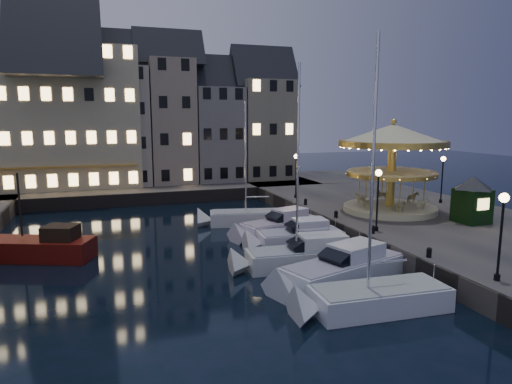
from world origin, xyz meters
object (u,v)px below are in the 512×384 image
object	(u,v)px
streetlamp_c	(296,169)
bollard_a	(429,252)
bollard_b	(373,229)
motorboat_f	(248,218)
red_fishing_boat	(41,249)
motorboat_b	(339,270)
motorboat_c	(302,257)
ticket_kiosk	(473,192)
carousel	(392,151)
motorboat_a	(369,300)
bollard_d	(306,201)
streetlamp_b	(378,191)
streetlamp_a	(502,224)
bollard_c	(336,214)
streetlamp_d	(442,173)
motorboat_d	(295,238)
motorboat_e	(278,227)

from	to	relation	value
streetlamp_c	bollard_a	xyz separation A→B (m)	(-0.60, -19.50, -2.41)
bollard_b	motorboat_f	bearing A→B (deg)	117.67
motorboat_f	red_fishing_boat	bearing A→B (deg)	-162.34
motorboat_b	motorboat_c	world-z (taller)	motorboat_c
motorboat_c	ticket_kiosk	xyz separation A→B (m)	(14.27, 1.79, 2.90)
carousel	motorboat_a	bearing A→B (deg)	-127.81
bollard_d	streetlamp_b	bearing A→B (deg)	-86.57
bollard_d	motorboat_c	world-z (taller)	motorboat_c
motorboat_b	streetlamp_a	bearing A→B (deg)	-44.74
bollard_a	bollard_d	distance (m)	16.00
bollard_b	ticket_kiosk	world-z (taller)	ticket_kiosk
streetlamp_a	bollard_d	distance (m)	20.15
motorboat_a	bollard_b	bearing A→B (deg)	56.20
motorboat_c	ticket_kiosk	bearing A→B (deg)	7.14
bollard_c	motorboat_a	distance (m)	14.15
motorboat_b	motorboat_f	world-z (taller)	motorboat_f
red_fishing_boat	ticket_kiosk	xyz separation A→B (m)	(29.19, -4.99, 2.90)
bollard_c	ticket_kiosk	distance (m)	9.89
streetlamp_b	streetlamp_d	bearing A→B (deg)	31.78
streetlamp_b	motorboat_a	bearing A→B (deg)	-125.01
bollard_a	carousel	bearing A→B (deg)	64.72
red_fishing_boat	motorboat_c	bearing A→B (deg)	-24.42
streetlamp_a	motorboat_f	size ratio (longest dim) A/B	0.37
streetlamp_d	motorboat_b	xyz separation A→B (m)	(-16.67, -11.68, -3.37)
streetlamp_a	streetlamp_d	bearing A→B (deg)	56.39
streetlamp_b	streetlamp_d	distance (m)	13.29
streetlamp_c	motorboat_d	size ratio (longest dim) A/B	0.61
bollard_a	bollard_c	size ratio (longest dim) A/B	1.00
bollard_a	carousel	world-z (taller)	carousel
bollard_a	carousel	size ratio (longest dim) A/B	0.07
motorboat_a	motorboat_e	bearing A→B (deg)	85.77
motorboat_f	motorboat_a	bearing A→B (deg)	-89.96
bollard_d	motorboat_f	distance (m)	5.51
motorboat_b	red_fishing_boat	bearing A→B (deg)	148.76
bollard_b	bollard_d	world-z (taller)	same
bollard_d	motorboat_e	size ratio (longest dim) A/B	0.08
bollard_a	ticket_kiosk	size ratio (longest dim) A/B	0.15
motorboat_a	motorboat_c	size ratio (longest dim) A/B	1.11
streetlamp_d	motorboat_b	world-z (taller)	streetlamp_d
streetlamp_a	motorboat_c	bearing A→B (deg)	127.71
streetlamp_b	bollard_a	size ratio (longest dim) A/B	7.32
motorboat_a	motorboat_f	xyz separation A→B (m)	(-0.01, 18.34, -0.01)
streetlamp_d	ticket_kiosk	distance (m)	7.81
ticket_kiosk	motorboat_a	bearing A→B (deg)	-148.63
bollard_b	motorboat_a	distance (m)	9.74
motorboat_f	streetlamp_b	bearing A→B (deg)	-58.52
streetlamp_d	ticket_kiosk	size ratio (longest dim) A/B	1.09
bollard_b	motorboat_f	world-z (taller)	motorboat_f
streetlamp_c	bollard_d	distance (m)	4.29
bollard_b	bollard_d	size ratio (longest dim) A/B	1.00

